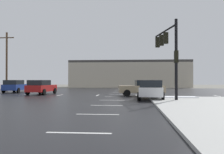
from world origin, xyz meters
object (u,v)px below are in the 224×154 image
sedan_red (41,87)px  utility_pole_far (7,60)px  sedan_blue (16,86)px  traffic_signal_mast (168,47)px  sedan_white (151,89)px  sedan_tan (143,88)px

sedan_red → utility_pole_far: 12.92m
utility_pole_far → sedan_blue: bearing=-52.7°
traffic_signal_mast → sedan_red: traffic_signal_mast is taller
sedan_white → utility_pole_far: utility_pole_far is taller
traffic_signal_mast → sedan_blue: traffic_signal_mast is taller
sedan_blue → sedan_tan: bearing=-112.1°
sedan_tan → sedan_white: size_ratio=1.01×
sedan_red → sedan_blue: size_ratio=1.00×
sedan_red → sedan_white: same height
sedan_white → utility_pole_far: size_ratio=0.53×
traffic_signal_mast → sedan_white: (-1.43, -0.01, -3.44)m
sedan_tan → utility_pole_far: size_ratio=0.54×
sedan_red → utility_pole_far: utility_pole_far is taller
sedan_tan → sedan_white: bearing=88.6°
traffic_signal_mast → utility_pole_far: size_ratio=0.69×
sedan_red → utility_pole_far: (-8.68, 8.82, 3.72)m
traffic_signal_mast → utility_pole_far: (-21.64, 14.94, 0.28)m
sedan_blue → utility_pole_far: (-3.96, 5.19, 3.72)m
sedan_white → sedan_blue: same height
traffic_signal_mast → sedan_tan: (-1.84, 4.47, -3.44)m
utility_pole_far → sedan_red: bearing=-45.4°
sedan_white → sedan_blue: size_ratio=1.00×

